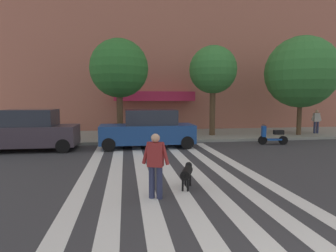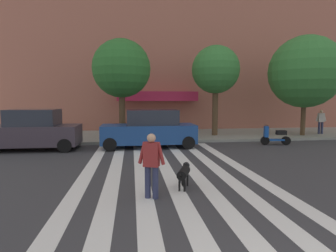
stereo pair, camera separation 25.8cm
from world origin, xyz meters
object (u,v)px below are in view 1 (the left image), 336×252
object	(u,v)px
parked_car_near_curb	(29,131)
parked_scooter	(273,136)
parked_car_behind_first	(148,129)
street_tree_nearest	(119,69)
pedestrian_dog_walker	(156,162)
dog_on_leash	(187,172)
street_tree_middle	(213,70)
pedestrian_bystander	(316,120)
street_tree_further	(301,72)

from	to	relation	value
parked_car_near_curb	parked_scooter	size ratio (longest dim) A/B	2.86
parked_car_behind_first	street_tree_nearest	xyz separation A→B (m)	(-1.49, 2.63, 3.38)
pedestrian_dog_walker	dog_on_leash	bearing A→B (deg)	36.06
parked_car_near_curb	dog_on_leash	xyz separation A→B (m)	(6.35, -6.82, -0.50)
street_tree_middle	pedestrian_bystander	world-z (taller)	street_tree_middle
street_tree_nearest	parked_car_behind_first	bearing A→B (deg)	-60.50
parked_car_near_curb	street_tree_nearest	xyz separation A→B (m)	(4.35, 2.63, 3.38)
street_tree_middle	dog_on_leash	xyz separation A→B (m)	(-4.02, -10.14, -3.96)
parked_car_near_curb	dog_on_leash	bearing A→B (deg)	-47.05
parked_car_near_curb	pedestrian_dog_walker	world-z (taller)	parked_car_near_curb
street_tree_middle	parked_car_behind_first	bearing A→B (deg)	-143.85
parked_car_behind_first	street_tree_middle	world-z (taller)	street_tree_middle
parked_scooter	pedestrian_bystander	xyz separation A→B (m)	(5.08, 3.25, 0.60)
pedestrian_bystander	street_tree_middle	bearing A→B (deg)	178.22
street_tree_further	pedestrian_bystander	bearing A→B (deg)	17.73
parked_scooter	parked_car_near_curb	bearing A→B (deg)	179.25
parked_scooter	street_tree_nearest	world-z (taller)	street_tree_nearest
parked_scooter	street_tree_further	distance (m)	5.77
street_tree_further	dog_on_leash	world-z (taller)	street_tree_further
pedestrian_dog_walker	parked_car_behind_first	bearing A→B (deg)	86.64
parked_car_behind_first	street_tree_nearest	size ratio (longest dim) A/B	0.82
parked_car_behind_first	pedestrian_dog_walker	bearing A→B (deg)	-93.36
parked_car_near_curb	street_tree_nearest	size ratio (longest dim) A/B	0.79
parked_scooter	street_tree_nearest	bearing A→B (deg)	161.59
pedestrian_dog_walker	dog_on_leash	world-z (taller)	pedestrian_dog_walker
pedestrian_dog_walker	dog_on_leash	distance (m)	1.28
street_tree_nearest	pedestrian_bystander	world-z (taller)	street_tree_nearest
pedestrian_bystander	pedestrian_dog_walker	bearing A→B (deg)	-139.55
parked_car_near_curb	pedestrian_bystander	xyz separation A→B (m)	(17.83, 3.08, 0.13)
parked_car_behind_first	pedestrian_dog_walker	distance (m)	7.54
parked_car_near_curb	street_tree_further	size ratio (longest dim) A/B	0.72
parked_car_behind_first	dog_on_leash	distance (m)	6.86
pedestrian_dog_walker	dog_on_leash	size ratio (longest dim) A/B	1.50
parked_car_behind_first	dog_on_leash	size ratio (longest dim) A/B	4.43
parked_car_near_curb	parked_car_behind_first	world-z (taller)	parked_car_near_curb
dog_on_leash	parked_car_near_curb	bearing A→B (deg)	132.95
parked_car_near_curb	pedestrian_bystander	world-z (taller)	parked_car_near_curb
street_tree_further	dog_on_leash	bearing A→B (deg)	-136.27
street_tree_middle	dog_on_leash	size ratio (longest dim) A/B	5.34
parked_car_behind_first	dog_on_leash	xyz separation A→B (m)	(0.52, -6.83, -0.50)
street_tree_middle	pedestrian_dog_walker	size ratio (longest dim) A/B	3.57
street_tree_further	parked_car_near_curb	bearing A→B (deg)	-171.06
parked_car_near_curb	parked_car_behind_first	bearing A→B (deg)	0.01
street_tree_middle	pedestrian_dog_walker	xyz separation A→B (m)	(-4.97, -10.83, -3.48)
parked_car_near_curb	parked_scooter	bearing A→B (deg)	-0.75
parked_scooter	street_tree_further	size ratio (longest dim) A/B	0.25
dog_on_leash	pedestrian_bystander	xyz separation A→B (m)	(11.48, 9.90, 0.63)
parked_car_behind_first	street_tree_nearest	world-z (taller)	street_tree_nearest
street_tree_further	pedestrian_dog_walker	xyz separation A→B (m)	(-10.75, -10.06, -3.36)
parked_car_behind_first	street_tree_nearest	bearing A→B (deg)	119.50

